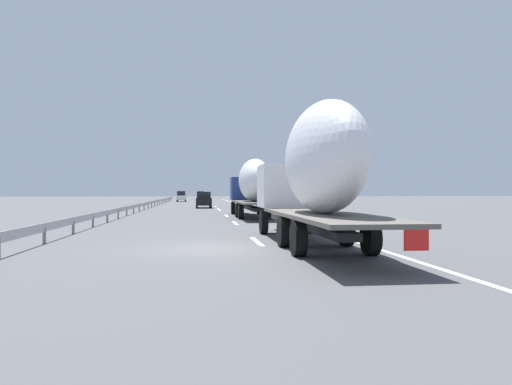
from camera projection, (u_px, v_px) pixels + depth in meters
The scene contains 19 objects.
ground_plane at pixel (202, 208), 55.84m from camera, with size 260.00×260.00×0.00m, color #4C4C4F.
lane_stripe_0 at pixel (257, 241), 18.33m from camera, with size 3.20×0.20×0.01m, color white.
lane_stripe_1 at pixel (235, 223), 28.86m from camera, with size 3.20×0.20×0.01m, color white.
lane_stripe_2 at pixel (226, 216), 37.69m from camera, with size 3.20×0.20×0.01m, color white.
lane_stripe_3 at pixel (220, 210), 49.51m from camera, with size 3.20×0.20×0.01m, color white.
lane_stripe_4 at pixel (219, 209), 52.23m from camera, with size 3.20×0.20×0.01m, color white.
lane_stripe_5 at pixel (216, 207), 60.67m from camera, with size 3.20×0.20×0.01m, color white.
edge_line_right at pixel (244, 206), 61.46m from camera, with size 110.00×0.20×0.01m, color white.
truck_lead at pixel (252, 185), 35.65m from camera, with size 13.70×2.55×4.24m.
truck_trailing at pixel (315, 170), 16.64m from camera, with size 14.09×2.55×4.80m.
car_red_compact at pixel (201, 196), 110.19m from camera, with size 4.23×1.76×1.96m.
car_white_van at pixel (181, 196), 90.68m from camera, with size 4.61×1.72×1.99m.
car_black_suv at pixel (204, 200), 55.90m from camera, with size 4.70×1.80×1.87m.
road_sign at pixel (257, 189), 58.21m from camera, with size 0.10×0.90×3.13m.
tree_0 at pixel (266, 181), 92.07m from camera, with size 2.75×2.75×6.27m.
tree_1 at pixel (300, 167), 50.41m from camera, with size 3.26×3.26×7.18m.
tree_2 at pixel (321, 174), 39.70m from camera, with size 2.48×2.48×5.25m.
tree_3 at pixel (324, 166), 45.05m from camera, with size 3.56×3.56×6.92m.
guardrail_median at pixel (152, 202), 58.09m from camera, with size 94.00×0.10×0.76m.
Camera 1 is at (-16.19, 0.43, 1.91)m, focal length 33.72 mm.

